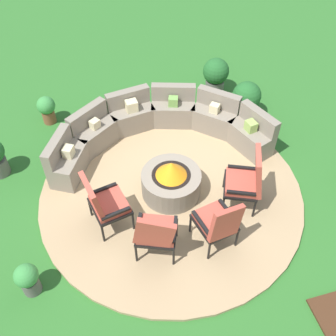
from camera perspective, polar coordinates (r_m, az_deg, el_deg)
ground_plane at (r=7.01m, az=0.44°, el=-3.66°), size 24.00×24.00×0.00m
patio_circle at (r=6.99m, az=0.44°, el=-3.51°), size 4.50×4.50×0.06m
fire_pit at (r=6.75m, az=0.45°, el=-1.85°), size 1.01×1.01×0.71m
curved_stone_bench at (r=7.66m, az=-1.63°, el=5.84°), size 4.10×1.93×0.80m
lounge_chair_front_left at (r=6.18m, az=-9.14°, el=-4.76°), size 0.69×0.70×1.10m
lounge_chair_front_right at (r=5.81m, az=-1.75°, el=-9.08°), size 0.75×0.74×1.05m
lounge_chair_back_left at (r=5.97m, az=7.14°, el=-7.61°), size 0.66×0.70×1.03m
lounge_chair_back_right at (r=6.51m, az=11.24°, el=-1.54°), size 0.76×0.79×1.14m
potted_plant_1 at (r=8.38m, az=11.02°, el=9.63°), size 0.58×0.58×0.81m
potted_plant_3 at (r=8.97m, az=6.77°, el=13.03°), size 0.56×0.56×0.82m
potted_plant_4 at (r=6.07m, az=-19.25°, el=-14.55°), size 0.34×0.34×0.58m
potted_plant_5 at (r=8.50m, az=-16.78°, el=8.09°), size 0.36×0.36×0.60m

